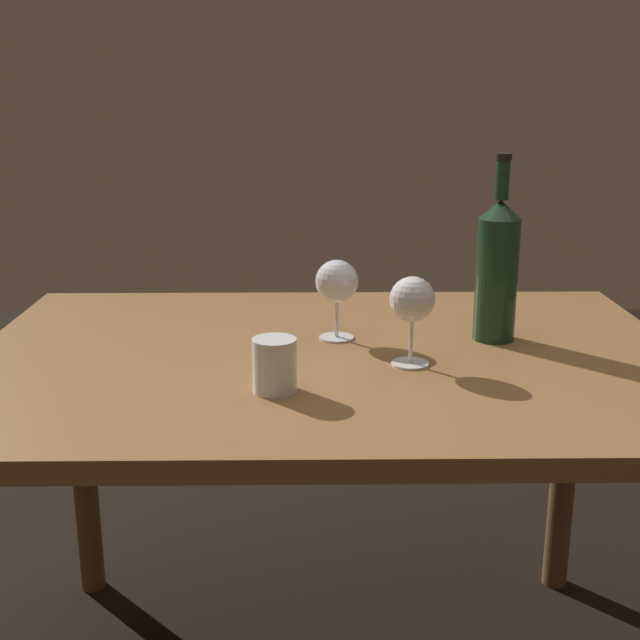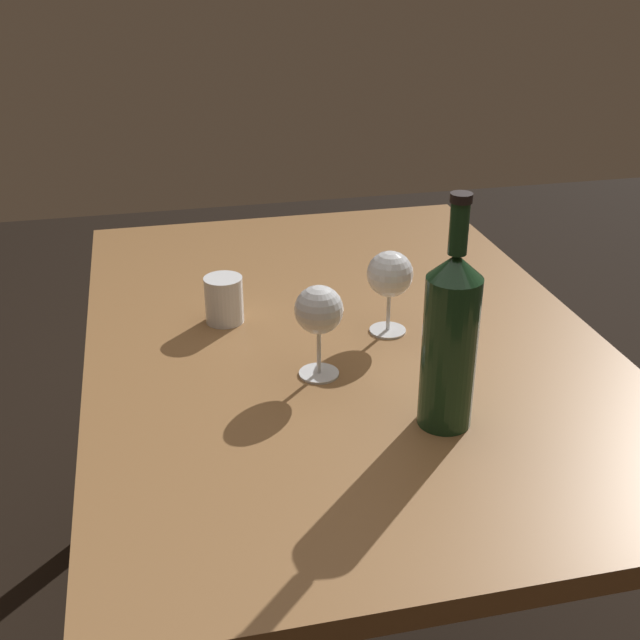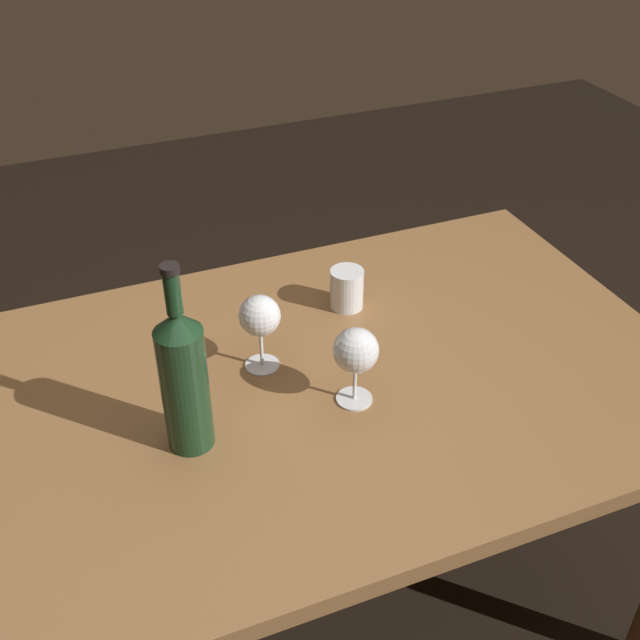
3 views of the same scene
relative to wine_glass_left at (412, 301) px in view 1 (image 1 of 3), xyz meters
name	(u,v)px [view 1 (image 1 of 3)]	position (x,y,z in m)	size (l,w,h in m)	color
dining_table	(329,398)	(0.14, -0.07, -0.20)	(1.30, 0.90, 0.74)	olive
wine_glass_left	(412,301)	(0.00, 0.00, 0.00)	(0.08, 0.08, 0.16)	white
wine_glass_right	(337,283)	(0.12, -0.16, 0.00)	(0.08, 0.08, 0.15)	white
wine_bottle	(497,268)	(-0.18, -0.15, 0.03)	(0.08, 0.08, 0.35)	#19381E
water_tumbler	(275,367)	(0.23, 0.13, -0.07)	(0.07, 0.07, 0.09)	white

